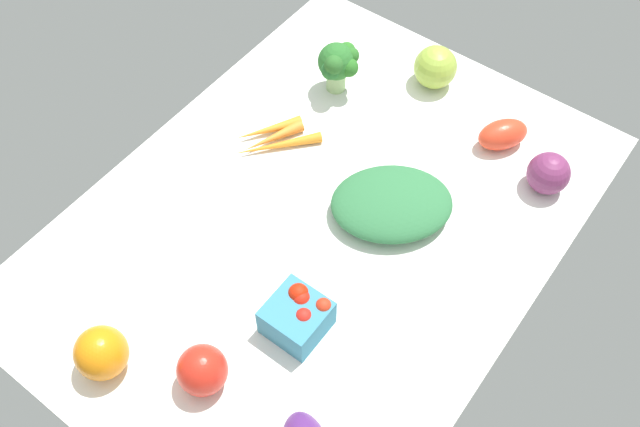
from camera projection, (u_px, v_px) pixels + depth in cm
name	position (u px, v px, depth cm)	size (l,w,h in cm)	color
tablecloth	(320.00, 223.00, 127.82)	(104.00, 76.00, 2.00)	white
broccoli_head	(338.00, 64.00, 139.91)	(9.46, 8.53, 10.88)	#9DC180
bell_pepper_red	(202.00, 370.00, 106.30)	(7.71, 7.71, 8.39)	red
leafy_greens_clump	(392.00, 203.00, 125.71)	(21.58, 16.75, 5.46)	#2E6F3F
red_onion_center	(548.00, 173.00, 128.13)	(7.76, 7.76, 7.76)	#742D5A
heirloom_tomato_green	(435.00, 67.00, 143.08)	(8.69, 8.69, 8.69)	#97B73F
carrot_bunch	(273.00, 138.00, 136.60)	(15.43, 14.61, 2.38)	orange
bell_pepper_orange	(101.00, 353.00, 107.62)	(8.22, 8.22, 8.90)	orange
roma_tomato	(503.00, 134.00, 134.75)	(9.80, 5.77, 5.77)	red
berry_basket	(298.00, 315.00, 112.21)	(9.04, 9.04, 7.50)	teal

